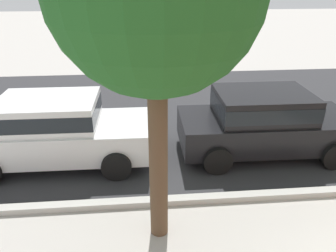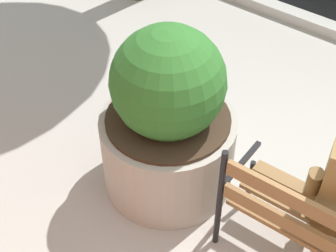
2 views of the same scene
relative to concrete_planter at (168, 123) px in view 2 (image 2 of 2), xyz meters
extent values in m
cylinder|color=black|center=(0.64, 0.22, -0.41)|extent=(0.04, 0.04, 0.45)
cylinder|color=black|center=(0.66, -0.25, -0.16)|extent=(0.04, 0.04, 0.95)
cube|color=black|center=(0.64, 0.02, -0.01)|extent=(0.06, 0.48, 0.03)
cylinder|color=olive|center=(1.16, -0.02, 0.20)|extent=(0.14, 0.20, 0.29)
cylinder|color=olive|center=(1.12, 0.12, 0.03)|extent=(0.15, 0.28, 0.10)
cylinder|color=olive|center=(1.23, 0.23, -0.11)|extent=(0.22, 0.39, 0.14)
cylinder|color=olive|center=(1.18, 0.40, -0.38)|extent=(0.11, 0.11, 0.50)
cube|color=olive|center=(1.16, 0.46, -0.60)|extent=(0.17, 0.26, 0.07)
cylinder|color=#A8A399|center=(0.00, 0.00, -0.30)|extent=(1.04, 1.04, 0.66)
cylinder|color=#38281C|center=(0.00, 0.00, 0.04)|extent=(0.94, 0.94, 0.03)
sphere|color=#2D6B28|center=(0.00, 0.00, 0.38)|extent=(0.83, 0.83, 0.83)
camera|label=1|loc=(-2.52, -2.09, 3.36)|focal=34.71mm
camera|label=2|loc=(1.71, -2.09, 2.49)|focal=52.51mm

